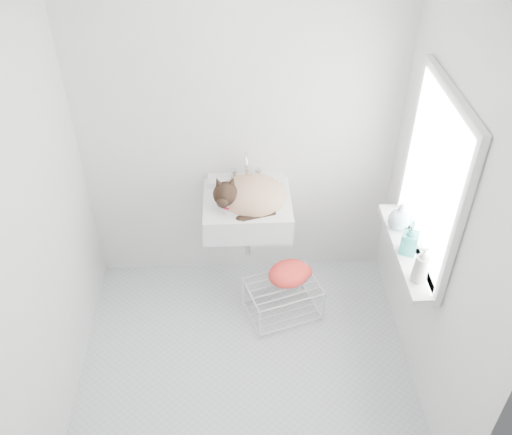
{
  "coord_description": "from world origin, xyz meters",
  "views": [
    {
      "loc": [
        -0.03,
        -2.33,
        3.16
      ],
      "look_at": [
        0.09,
        0.5,
        0.88
      ],
      "focal_mm": 39.47,
      "sensor_mm": 36.0,
      "label": 1
    }
  ],
  "objects_px": {
    "bottle_b": "(407,252)",
    "sink": "(247,199)",
    "wire_rack": "(283,299)",
    "bottle_c": "(398,227)",
    "cat": "(249,196)",
    "bottle_a": "(418,280)"
  },
  "relations": [
    {
      "from": "cat",
      "to": "sink",
      "type": "bearing_deg",
      "value": 120.56
    },
    {
      "from": "wire_rack",
      "to": "bottle_a",
      "type": "relative_size",
      "value": 2.4
    },
    {
      "from": "cat",
      "to": "bottle_b",
      "type": "relative_size",
      "value": 2.29
    },
    {
      "from": "bottle_c",
      "to": "cat",
      "type": "bearing_deg",
      "value": 161.21
    },
    {
      "from": "wire_rack",
      "to": "bottle_b",
      "type": "bearing_deg",
      "value": -22.4
    },
    {
      "from": "sink",
      "to": "bottle_a",
      "type": "xyz_separation_m",
      "value": [
        0.96,
        -0.82,
        0.0
      ]
    },
    {
      "from": "cat",
      "to": "wire_rack",
      "type": "relative_size",
      "value": 1.0
    },
    {
      "from": "sink",
      "to": "bottle_c",
      "type": "distance_m",
      "value": 1.02
    },
    {
      "from": "bottle_a",
      "to": "bottle_c",
      "type": "relative_size",
      "value": 1.1
    },
    {
      "from": "cat",
      "to": "bottle_c",
      "type": "xyz_separation_m",
      "value": [
        0.95,
        -0.32,
        -0.04
      ]
    },
    {
      "from": "bottle_c",
      "to": "sink",
      "type": "bearing_deg",
      "value": 160.44
    },
    {
      "from": "cat",
      "to": "bottle_a",
      "type": "height_order",
      "value": "cat"
    },
    {
      "from": "bottle_b",
      "to": "sink",
      "type": "bearing_deg",
      "value": 148.96
    },
    {
      "from": "cat",
      "to": "bottle_b",
      "type": "xyz_separation_m",
      "value": [
        0.95,
        -0.56,
        -0.04
      ]
    },
    {
      "from": "bottle_a",
      "to": "bottle_c",
      "type": "bearing_deg",
      "value": 90.0
    },
    {
      "from": "sink",
      "to": "bottle_a",
      "type": "distance_m",
      "value": 1.26
    },
    {
      "from": "wire_rack",
      "to": "sink",
      "type": "bearing_deg",
      "value": 130.66
    },
    {
      "from": "wire_rack",
      "to": "bottle_a",
      "type": "bearing_deg",
      "value": -36.76
    },
    {
      "from": "sink",
      "to": "bottle_a",
      "type": "relative_size",
      "value": 2.94
    },
    {
      "from": "cat",
      "to": "bottle_b",
      "type": "height_order",
      "value": "cat"
    },
    {
      "from": "wire_rack",
      "to": "bottle_c",
      "type": "relative_size",
      "value": 2.65
    },
    {
      "from": "bottle_a",
      "to": "wire_rack",
      "type": "bearing_deg",
      "value": 143.24
    }
  ]
}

